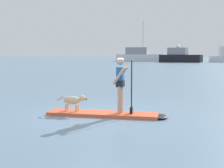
# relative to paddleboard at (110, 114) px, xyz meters

# --- Properties ---
(ground_plane) EXTENTS (400.00, 400.00, 0.00)m
(ground_plane) POSITION_rel_paddleboard_xyz_m (-0.23, -0.02, -0.05)
(ground_plane) COLOR slate
(paddleboard) EXTENTS (3.80, 1.08, 0.10)m
(paddleboard) POSITION_rel_paddleboard_xyz_m (0.00, 0.00, 0.00)
(paddleboard) COLOR #E55933
(paddleboard) RESTS_ON ground_plane
(person_paddler) EXTENTS (0.63, 0.51, 1.71)m
(person_paddler) POSITION_rel_paddleboard_xyz_m (0.35, 0.03, 1.04)
(person_paddler) COLOR tan
(person_paddler) RESTS_ON paddleboard
(dog) EXTENTS (1.05, 0.27, 0.52)m
(dog) POSITION_rel_paddleboard_xyz_m (-1.18, -0.11, 0.39)
(dog) COLOR #CCB78C
(dog) RESTS_ON paddleboard
(moored_boat_starboard) EXTENTS (12.99, 3.65, 10.73)m
(moored_boat_starboard) POSITION_rel_paddleboard_xyz_m (-13.98, 70.76, 1.38)
(moored_boat_starboard) COLOR white
(moored_boat_starboard) RESTS_ON ground_plane
(moored_boat_outer) EXTENTS (10.16, 5.26, 4.12)m
(moored_boat_outer) POSITION_rel_paddleboard_xyz_m (-2.83, 64.32, 1.28)
(moored_boat_outer) COLOR black
(moored_boat_outer) RESTS_ON ground_plane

